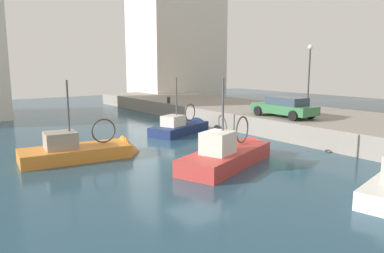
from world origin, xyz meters
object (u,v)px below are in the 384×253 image
(mooring_bollard_mid, at_px, (169,100))
(fishing_boat_red, at_px, (230,161))
(fishing_boat_navy, at_px, (183,131))
(fishing_boat_orange, at_px, (85,156))
(parked_car_green, at_px, (285,107))
(quay_streetlamp, at_px, (309,66))

(mooring_bollard_mid, bearing_deg, fishing_boat_red, -112.46)
(fishing_boat_navy, bearing_deg, fishing_boat_orange, -159.85)
(fishing_boat_navy, height_order, parked_car_green, fishing_boat_navy)
(fishing_boat_navy, distance_m, fishing_boat_red, 8.38)
(mooring_bollard_mid, bearing_deg, parked_car_green, -83.72)
(mooring_bollard_mid, distance_m, quay_streetlamp, 12.25)
(parked_car_green, relative_size, quay_streetlamp, 0.90)
(fishing_boat_orange, height_order, fishing_boat_navy, fishing_boat_orange)
(fishing_boat_orange, xyz_separation_m, parked_car_green, (12.67, -1.84, 1.77))
(fishing_boat_orange, bearing_deg, mooring_bollard_mid, 41.57)
(fishing_boat_orange, bearing_deg, fishing_boat_navy, 20.15)
(fishing_boat_red, relative_size, mooring_bollard_mid, 12.24)
(fishing_boat_navy, xyz_separation_m, fishing_boat_red, (-2.80, -7.90, 0.02))
(fishing_boat_orange, relative_size, fishing_boat_navy, 1.07)
(fishing_boat_navy, distance_m, quay_streetlamp, 10.59)
(fishing_boat_red, height_order, quay_streetlamp, quay_streetlamp)
(mooring_bollard_mid, height_order, quay_streetlamp, quay_streetlamp)
(fishing_boat_orange, height_order, fishing_boat_red, fishing_boat_red)
(fishing_boat_navy, height_order, quay_streetlamp, quay_streetlamp)
(parked_car_green, height_order, mooring_bollard_mid, parked_car_green)
(parked_car_green, distance_m, mooring_bollard_mid, 11.99)
(fishing_boat_orange, height_order, parked_car_green, fishing_boat_orange)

